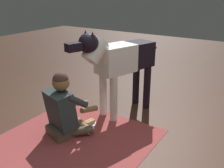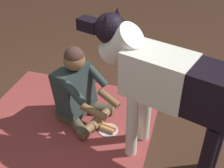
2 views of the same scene
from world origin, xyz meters
name	(u,v)px [view 2 (image 2 of 2)]	position (x,y,z in m)	size (l,w,h in m)	color
ground_plane	(80,145)	(0.00, 0.00, 0.00)	(14.77, 14.77, 0.00)	#452A1D
area_rug	(62,128)	(0.27, -0.17, 0.00)	(1.80, 1.77, 0.01)	#9E3D3C
person_sitting_on_floor	(78,92)	(0.15, -0.38, 0.34)	(0.70, 0.60, 0.84)	brown
large_dog	(165,81)	(-0.72, -0.10, 0.82)	(1.52, 0.64, 1.28)	white
hot_dog_on_plate	(108,129)	(-0.20, -0.27, 0.03)	(0.20, 0.20, 0.06)	silver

